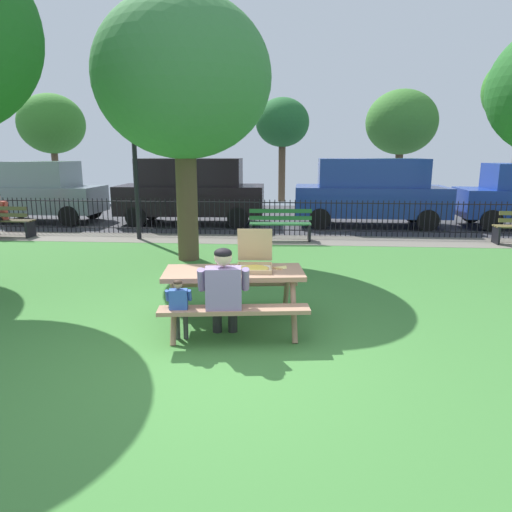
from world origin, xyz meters
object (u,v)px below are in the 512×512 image
Objects in this scene: pizza_box_open at (254,261)px; park_bench_left at (3,222)px; far_tree_midleft at (181,102)px; far_tree_left at (52,124)px; child_at_table at (179,304)px; tree_by_fence at (183,79)px; adult_at_table at (224,290)px; far_tree_midright at (401,123)px; park_bench_center at (280,225)px; parked_car_right at (370,191)px; picnic_table_foreground at (234,283)px; pizza_slice_on_table at (280,267)px; parked_car_center at (191,190)px; lamp_post_walkway at (134,135)px; parked_car_left at (41,191)px; far_tree_center at (282,123)px.

pizza_box_open is 0.34× the size of park_bench_left.
far_tree_left is at bearing 180.00° from far_tree_midleft.
tree_by_fence is (-0.90, 4.48, 3.19)m from child_at_table.
tree_by_fence is (-1.74, 3.76, 2.83)m from pizza_box_open.
adult_at_table reaches higher than park_bench_left.
tree_by_fence is 1.07× the size of far_tree_midright.
far_tree_midright is at bearing 0.00° from far_tree_left.
park_bench_center is at bearing 85.79° from adult_at_table.
adult_at_table is at bearing -57.37° from far_tree_left.
tree_by_fence is at bearing -129.97° from park_bench_center.
park_bench_left is 10.66m from parked_car_right.
pizza_slice_on_table is at bearing 16.91° from picnic_table_foreground.
pizza_slice_on_table is 0.04× the size of far_tree_midleft.
parked_car_right is at bearing -27.50° from far_tree_left.
park_bench_left is at bearing -105.11° from far_tree_midleft.
park_bench_left is 0.35× the size of parked_car_right.
parked_car_center is 5.64m from parked_car_right.
park_bench_left is 0.27× the size of far_tree_midleft.
far_tree_midright is at bearing 72.82° from pizza_slice_on_table.
parked_car_center is (0.85, 2.75, -1.61)m from lamp_post_walkway.
park_bench_center is 11.82m from far_tree_midleft.
lamp_post_walkway is 0.96× the size of parked_car_center.
picnic_table_foreground is 0.52m from adult_at_table.
parked_car_center is (-2.93, 2.74, 0.68)m from park_bench_center.
park_bench_center is at bearing -41.79° from far_tree_left.
picnic_table_foreground is 11.65m from parked_car_left.
picnic_table_foreground is 0.50× the size of parked_car_left.
far_tree_center is (7.72, 7.21, 2.54)m from parked_car_left.
far_tree_left reaches higher than child_at_table.
parked_car_right is 11.02m from far_tree_midleft.
picnic_table_foreground is at bearing -90.76° from far_tree_center.
park_bench_left is 7.57m from park_bench_center.
park_bench_center is (0.43, 6.16, -0.18)m from picnic_table_foreground.
parked_car_left reaches higher than park_bench_center.
parked_car_center is 8.08m from far_tree_center.
picnic_table_foreground is at bearing -69.05° from tree_by_fence.
far_tree_center is at bearing 89.24° from picnic_table_foreground.
parked_car_center is at bearing 72.90° from lamp_post_walkway.
child_at_table is 0.51× the size of park_bench_left.
parked_car_center reaches higher than child_at_table.
park_bench_center is (0.17, 6.04, -0.45)m from pizza_box_open.
far_tree_midright reaches higher than park_bench_left.
picnic_table_foreground is 0.42× the size of parked_car_right.
far_tree_midleft reaches higher than tree_by_fence.
far_tree_midright reaches higher than child_at_table.
far_tree_midleft is 1.19× the size of far_tree_midright.
far_tree_center is (-0.04, 15.99, 2.68)m from pizza_box_open.
pizza_box_open is at bearing -91.65° from park_bench_center.
tree_by_fence is at bearing -119.79° from far_tree_midright.
adult_at_table is at bearing 10.49° from child_at_table.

